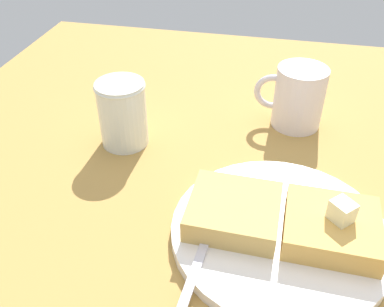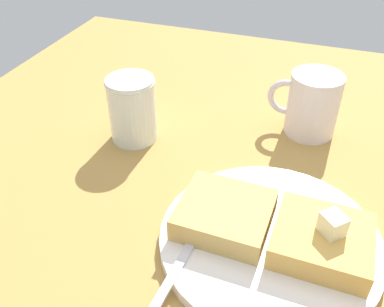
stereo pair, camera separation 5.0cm
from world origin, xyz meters
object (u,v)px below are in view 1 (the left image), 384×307
object	(u,v)px
fork	(207,238)
syrup_jar	(123,115)
plate	(279,232)
coffee_mug	(298,97)

from	to	relation	value
fork	syrup_jar	size ratio (longest dim) A/B	1.76
fork	syrup_jar	bearing A→B (deg)	-48.33
plate	coffee_mug	bearing A→B (deg)	-92.30
fork	plate	bearing A→B (deg)	-156.53
plate	syrup_jar	distance (cm)	25.75
syrup_jar	plate	bearing A→B (deg)	148.78
syrup_jar	coffee_mug	xyz separation A→B (cm)	(-22.73, -9.66, 0.20)
fork	syrup_jar	xyz separation A→B (cm)	(14.56, -16.36, 2.82)
plate	syrup_jar	bearing A→B (deg)	-31.22
plate	coffee_mug	size ratio (longest dim) A/B	2.31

